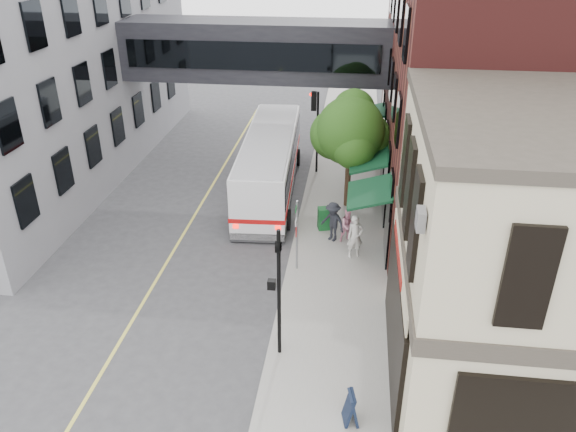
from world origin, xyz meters
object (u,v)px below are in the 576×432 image
(bus, at_px, (270,161))
(pedestrian_a, at_px, (355,237))
(pedestrian_b, at_px, (348,225))
(sandwich_board, at_px, (351,408))
(pedestrian_c, at_px, (333,222))
(newspaper_box, at_px, (324,218))

(bus, xyz_separation_m, pedestrian_a, (4.49, -6.22, -0.59))
(pedestrian_b, relative_size, sandwich_board, 1.52)
(pedestrian_c, bearing_deg, pedestrian_b, 33.75)
(pedestrian_a, height_order, newspaper_box, pedestrian_a)
(pedestrian_b, relative_size, newspaper_box, 1.47)
(pedestrian_b, height_order, sandwich_board, pedestrian_b)
(pedestrian_a, distance_m, pedestrian_c, 1.58)
(pedestrian_c, relative_size, sandwich_board, 1.79)
(pedestrian_b, bearing_deg, sandwich_board, -111.42)
(pedestrian_b, xyz_separation_m, sandwich_board, (0.38, -10.04, -0.26))
(newspaper_box, distance_m, sandwich_board, 11.12)
(pedestrian_c, distance_m, newspaper_box, 1.14)
(pedestrian_c, distance_m, sandwich_board, 10.11)
(sandwich_board, bearing_deg, pedestrian_c, 83.90)
(pedestrian_c, bearing_deg, bus, 159.00)
(pedestrian_c, xyz_separation_m, newspaper_box, (-0.44, 0.98, -0.38))
(pedestrian_a, distance_m, sandwich_board, 8.81)
(pedestrian_a, xyz_separation_m, pedestrian_c, (-0.98, 1.25, -0.04))
(pedestrian_b, relative_size, pedestrian_c, 0.85)
(pedestrian_a, distance_m, newspaper_box, 2.67)
(newspaper_box, relative_size, sandwich_board, 1.03)
(sandwich_board, bearing_deg, newspaper_box, 85.62)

